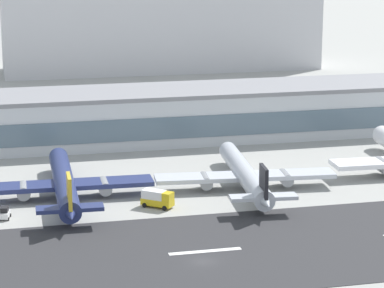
{
  "coord_description": "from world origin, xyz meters",
  "views": [
    {
      "loc": [
        -31.4,
        -125.12,
        50.4
      ],
      "look_at": [
        7.71,
        40.23,
        8.98
      ],
      "focal_mm": 82.24,
      "sensor_mm": 36.0,
      "label": 1
    }
  ],
  "objects_px": {
    "service_baggage_tug_0": "(5,213)",
    "distant_hotel_block": "(161,24)",
    "terminal_building": "(129,116)",
    "airliner_black_tail_gate_2": "(246,176)",
    "service_box_truck_2": "(158,198)",
    "airliner_gold_tail_gate_1": "(64,185)"
  },
  "relations": [
    {
      "from": "airliner_black_tail_gate_2",
      "to": "service_box_truck_2",
      "type": "xyz_separation_m",
      "value": [
        -19.36,
        -7.12,
        -1.12
      ]
    },
    {
      "from": "airliner_gold_tail_gate_1",
      "to": "service_baggage_tug_0",
      "type": "distance_m",
      "value": 14.8
    },
    {
      "from": "distant_hotel_block",
      "to": "airliner_black_tail_gate_2",
      "type": "xyz_separation_m",
      "value": [
        -14.57,
        -157.49,
        -13.96
      ]
    },
    {
      "from": "distant_hotel_block",
      "to": "airliner_black_tail_gate_2",
      "type": "height_order",
      "value": "distant_hotel_block"
    },
    {
      "from": "distant_hotel_block",
      "to": "service_baggage_tug_0",
      "type": "bearing_deg",
      "value": -110.6
    },
    {
      "from": "service_box_truck_2",
      "to": "airliner_gold_tail_gate_1",
      "type": "bearing_deg",
      "value": -169.12
    },
    {
      "from": "distant_hotel_block",
      "to": "service_baggage_tug_0",
      "type": "height_order",
      "value": "distant_hotel_block"
    },
    {
      "from": "distant_hotel_block",
      "to": "service_baggage_tug_0",
      "type": "distance_m",
      "value": 176.77
    },
    {
      "from": "service_baggage_tug_0",
      "to": "terminal_building",
      "type": "bearing_deg",
      "value": 160.71
    },
    {
      "from": "terminal_building",
      "to": "distant_hotel_block",
      "type": "bearing_deg",
      "value": 74.63
    },
    {
      "from": "airliner_black_tail_gate_2",
      "to": "service_baggage_tug_0",
      "type": "distance_m",
      "value": 47.97
    },
    {
      "from": "terminal_building",
      "to": "airliner_black_tail_gate_2",
      "type": "distance_m",
      "value": 49.38
    },
    {
      "from": "airliner_gold_tail_gate_1",
      "to": "terminal_building",
      "type": "bearing_deg",
      "value": -21.99
    },
    {
      "from": "distant_hotel_block",
      "to": "service_baggage_tug_0",
      "type": "relative_size",
      "value": 33.47
    },
    {
      "from": "airliner_black_tail_gate_2",
      "to": "service_baggage_tug_0",
      "type": "height_order",
      "value": "airliner_black_tail_gate_2"
    },
    {
      "from": "airliner_black_tail_gate_2",
      "to": "service_box_truck_2",
      "type": "distance_m",
      "value": 20.66
    },
    {
      "from": "airliner_black_tail_gate_2",
      "to": "distant_hotel_block",
      "type": "bearing_deg",
      "value": 0.18
    },
    {
      "from": "airliner_gold_tail_gate_1",
      "to": "airliner_black_tail_gate_2",
      "type": "distance_m",
      "value": 35.85
    },
    {
      "from": "terminal_building",
      "to": "airliner_black_tail_gate_2",
      "type": "bearing_deg",
      "value": -71.16
    },
    {
      "from": "service_baggage_tug_0",
      "to": "distant_hotel_block",
      "type": "bearing_deg",
      "value": 170.37
    },
    {
      "from": "service_baggage_tug_0",
      "to": "service_box_truck_2",
      "type": "distance_m",
      "value": 28.02
    },
    {
      "from": "distant_hotel_block",
      "to": "service_box_truck_2",
      "type": "relative_size",
      "value": 18.69
    }
  ]
}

